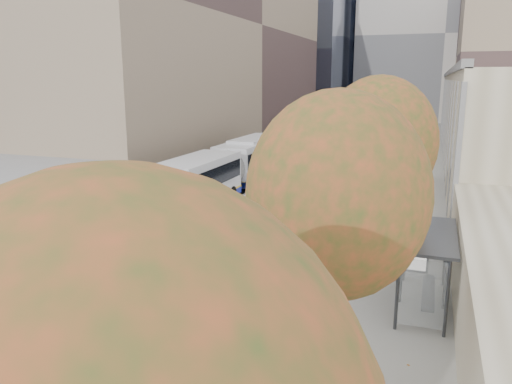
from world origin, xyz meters
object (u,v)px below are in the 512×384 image
at_px(bus_far, 234,166).
at_px(distant_car, 327,134).
at_px(cyclist, 219,318).
at_px(bus_shelter, 432,246).
at_px(bus_near, 27,255).

xyz_separation_m(bus_far, distant_car, (-0.10, 32.00, -1.03)).
distance_m(bus_far, cyclist, 20.57).
xyz_separation_m(bus_shelter, distant_car, (-13.09, 46.88, -1.57)).
xyz_separation_m(bus_far, cyclist, (7.31, -19.21, -0.89)).
relative_size(bus_shelter, cyclist, 2.16).
height_order(bus_shelter, cyclist, bus_shelter).
bearing_deg(bus_far, bus_near, -89.95).
bearing_deg(cyclist, bus_far, 117.72).
distance_m(cyclist, distant_car, 51.74).
bearing_deg(bus_near, cyclist, -2.25).
xyz_separation_m(bus_near, bus_far, (0.21, 18.61, 0.10)).
bearing_deg(distant_car, bus_shelter, -62.78).
distance_m(bus_shelter, distant_car, 48.70).
height_order(bus_near, distant_car, bus_near).
relative_size(cyclist, distant_car, 0.56).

